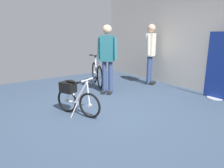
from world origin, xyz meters
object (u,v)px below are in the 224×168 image
(floor_banner_stand, at_px, (219,70))
(visitor_near_wall, at_px, (107,55))
(display_bike_left, at_px, (97,73))
(visitor_browsing, at_px, (151,50))
(folding_bike_foreground, at_px, (74,96))

(floor_banner_stand, distance_m, visitor_near_wall, 2.63)
(floor_banner_stand, distance_m, display_bike_left, 3.18)
(display_bike_left, xyz_separation_m, visitor_near_wall, (0.86, -0.23, 0.62))
(visitor_browsing, bearing_deg, visitor_near_wall, -88.28)
(floor_banner_stand, distance_m, visitor_browsing, 1.97)
(floor_banner_stand, relative_size, visitor_near_wall, 0.91)
(folding_bike_foreground, xyz_separation_m, display_bike_left, (-1.64, 1.54, 0.00))
(folding_bike_foreground, bearing_deg, display_bike_left, 136.76)
(visitor_near_wall, bearing_deg, display_bike_left, 165.02)
(display_bike_left, bearing_deg, folding_bike_foreground, -43.24)
(floor_banner_stand, relative_size, display_bike_left, 1.19)
(visitor_near_wall, bearing_deg, visitor_browsing, 91.72)
(display_bike_left, relative_size, visitor_browsing, 0.74)
(floor_banner_stand, xyz_separation_m, folding_bike_foreground, (-1.11, -3.11, -0.33))
(display_bike_left, height_order, visitor_near_wall, visitor_near_wall)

